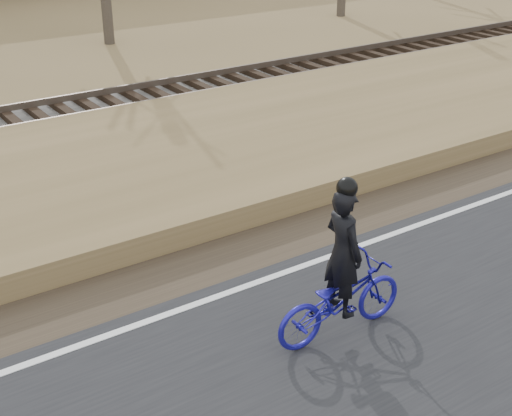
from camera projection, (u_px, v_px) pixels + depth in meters
ground at (337, 266)px, 10.95m from camera, size 120.00×120.00×0.00m
road at (463, 346)px, 9.07m from camera, size 120.00×6.00×0.06m
edge_line at (329, 257)px, 11.07m from camera, size 120.00×0.12×0.01m
shoulder at (290, 235)px, 11.84m from camera, size 120.00×1.60×0.04m
embankment at (199, 167)px, 13.99m from camera, size 120.00×5.00×0.44m
ballast at (119, 117)px, 16.83m from camera, size 120.00×3.00×0.45m
railroad at (118, 104)px, 16.70m from camera, size 120.00×2.40×0.29m
cyclist at (341, 287)px, 8.98m from camera, size 1.93×0.73×2.19m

